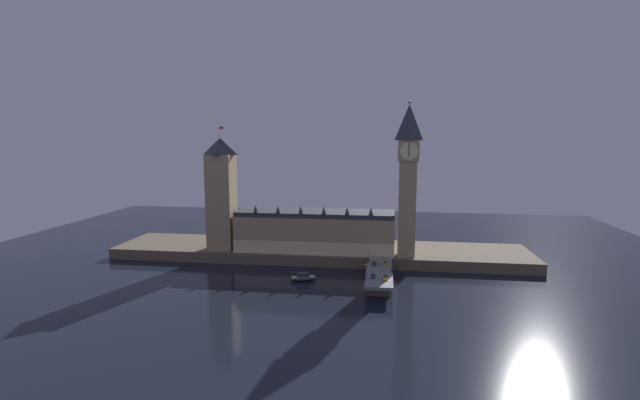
% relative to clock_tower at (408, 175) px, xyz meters
% --- Properties ---
extents(ground_plane, '(400.00, 400.00, 0.00)m').
position_rel_clock_tower_xyz_m(ground_plane, '(-45.43, -25.62, -46.00)').
color(ground_plane, black).
extents(embankment, '(220.00, 42.00, 5.59)m').
position_rel_clock_tower_xyz_m(embankment, '(-45.43, 13.38, -43.21)').
color(embankment, brown).
rests_on(embankment, ground_plane).
extents(parliament_hall, '(81.78, 23.64, 24.67)m').
position_rel_clock_tower_xyz_m(parliament_hall, '(-46.76, 6.52, -30.15)').
color(parliament_hall, tan).
rests_on(parliament_hall, embankment).
extents(clock_tower, '(10.22, 10.33, 76.15)m').
position_rel_clock_tower_xyz_m(clock_tower, '(0.00, 0.00, 0.00)').
color(clock_tower, tan).
rests_on(clock_tower, embankment).
extents(victoria_tower, '(13.40, 13.40, 64.46)m').
position_rel_clock_tower_xyz_m(victoria_tower, '(-95.96, 2.45, -11.03)').
color(victoria_tower, tan).
rests_on(victoria_tower, embankment).
extents(bridge, '(11.42, 46.00, 6.34)m').
position_rel_clock_tower_xyz_m(bridge, '(-12.68, -30.62, -41.80)').
color(bridge, slate).
rests_on(bridge, ground_plane).
extents(car_northbound_lead, '(2.05, 4.56, 1.39)m').
position_rel_clock_tower_xyz_m(car_northbound_lead, '(-15.19, -21.80, -39.01)').
color(car_northbound_lead, '#235633').
rests_on(car_northbound_lead, bridge).
extents(car_northbound_trail, '(1.88, 4.09, 1.37)m').
position_rel_clock_tower_xyz_m(car_northbound_trail, '(-15.19, -40.95, -39.02)').
color(car_northbound_trail, '#235633').
rests_on(car_northbound_trail, bridge).
extents(car_southbound_lead, '(2.05, 4.48, 1.53)m').
position_rel_clock_tower_xyz_m(car_southbound_lead, '(-10.16, -42.78, -38.94)').
color(car_southbound_lead, yellow).
rests_on(car_southbound_lead, bridge).
extents(car_southbound_trail, '(1.93, 3.85, 1.39)m').
position_rel_clock_tower_xyz_m(car_southbound_trail, '(-10.16, -20.77, -39.02)').
color(car_southbound_trail, yellow).
rests_on(car_southbound_trail, bridge).
extents(pedestrian_near_rail, '(0.38, 0.38, 1.79)m').
position_rel_clock_tower_xyz_m(pedestrian_near_rail, '(-17.70, -40.31, -38.71)').
color(pedestrian_near_rail, black).
rests_on(pedestrian_near_rail, bridge).
extents(pedestrian_mid_walk, '(0.38, 0.38, 1.75)m').
position_rel_clock_tower_xyz_m(pedestrian_mid_walk, '(-7.65, -30.13, -38.73)').
color(pedestrian_mid_walk, black).
rests_on(pedestrian_mid_walk, bridge).
extents(pedestrian_far_rail, '(0.38, 0.38, 1.83)m').
position_rel_clock_tower_xyz_m(pedestrian_far_rail, '(-17.70, -17.61, -38.69)').
color(pedestrian_far_rail, black).
rests_on(pedestrian_far_rail, bridge).
extents(street_lamp_near, '(1.34, 0.60, 7.14)m').
position_rel_clock_tower_xyz_m(street_lamp_near, '(-18.10, -45.34, -35.20)').
color(street_lamp_near, '#2D3333').
rests_on(street_lamp_near, bridge).
extents(street_lamp_mid, '(1.34, 0.60, 6.43)m').
position_rel_clock_tower_xyz_m(street_lamp_mid, '(-7.25, -30.62, -35.64)').
color(street_lamp_mid, '#2D3333').
rests_on(street_lamp_mid, bridge).
extents(street_lamp_far, '(1.34, 0.60, 6.09)m').
position_rel_clock_tower_xyz_m(street_lamp_far, '(-18.10, -15.90, -35.85)').
color(street_lamp_far, '#2D3333').
rests_on(street_lamp_far, bridge).
extents(boat_upstream, '(12.80, 7.79, 3.61)m').
position_rel_clock_tower_xyz_m(boat_upstream, '(-46.82, -29.51, -44.69)').
color(boat_upstream, '#28282D').
rests_on(boat_upstream, ground_plane).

